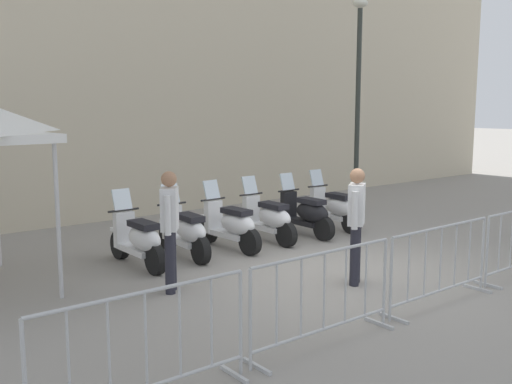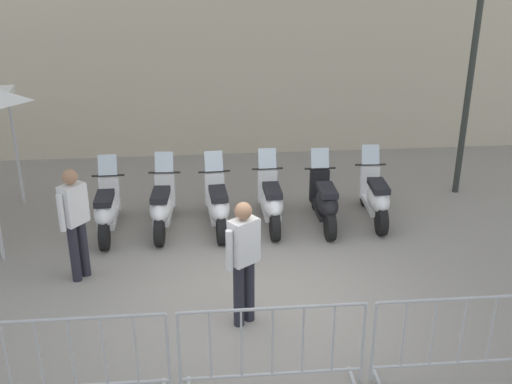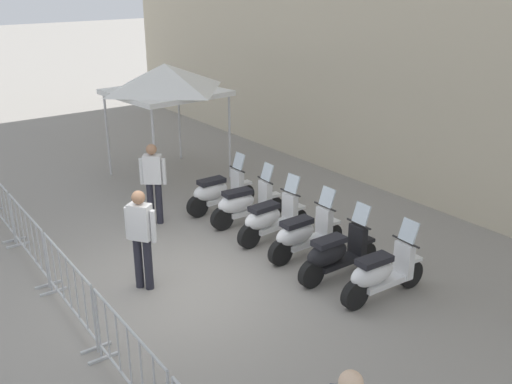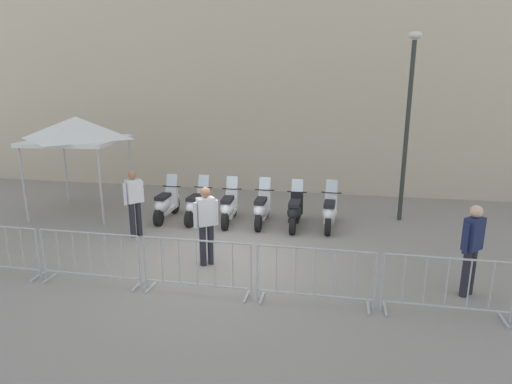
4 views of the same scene
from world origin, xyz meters
TOP-DOWN VIEW (x-y plane):
  - ground_plane at (0.00, 0.00)m, footprint 120.00×120.00m
  - building_facade at (0.77, 7.51)m, footprint 28.10×5.25m
  - motorcycle_0 at (-2.07, 2.59)m, footprint 0.56×1.73m
  - motorcycle_1 at (-1.15, 2.56)m, footprint 0.65×1.72m
  - motorcycle_2 at (-0.21, 2.43)m, footprint 0.56×1.72m
  - motorcycle_3 at (0.71, 2.39)m, footprint 0.56×1.73m
  - motorcycle_4 at (1.63, 2.22)m, footprint 0.58×1.73m
  - motorcycle_5 at (2.57, 2.23)m, footprint 0.62×1.72m
  - barrier_segment_1 at (-2.33, -1.50)m, footprint 2.07×0.63m
  - barrier_segment_2 at (-0.18, -1.72)m, footprint 2.07×0.63m
  - barrier_segment_3 at (1.98, -1.94)m, footprint 2.07×0.63m
  - barrier_segment_4 at (4.13, -2.16)m, footprint 2.07×0.63m
  - street_lamp at (4.66, 3.20)m, footprint 0.36×0.36m
  - officer_near_row_end at (-2.44, 1.20)m, footprint 0.41×0.43m
  - officer_mid_plaza at (4.81, -1.34)m, footprint 0.45×0.40m
  - officer_by_barriers at (-0.26, -0.41)m, footprint 0.49×0.37m
  - canopy_tent at (-4.81, 3.14)m, footprint 2.48×2.48m

SIDE VIEW (x-z plane):
  - ground_plane at x=0.00m, z-range 0.00..0.00m
  - motorcycle_0 at x=-2.07m, z-range -0.16..1.07m
  - motorcycle_1 at x=-1.15m, z-range -0.16..1.07m
  - motorcycle_2 at x=-0.21m, z-range -0.16..1.07m
  - motorcycle_3 at x=0.71m, z-range -0.16..1.07m
  - motorcycle_4 at x=1.63m, z-range -0.16..1.07m
  - motorcycle_5 at x=2.57m, z-range -0.16..1.07m
  - barrier_segment_1 at x=-2.33m, z-range -0.01..1.06m
  - barrier_segment_2 at x=-0.18m, z-range -0.01..1.06m
  - barrier_segment_3 at x=1.98m, z-range -0.01..1.06m
  - barrier_segment_4 at x=4.13m, z-range -0.01..1.06m
  - officer_near_row_end at x=-2.44m, z-range 0.12..1.85m
  - officer_mid_plaza at x=4.81m, z-range 0.12..1.85m
  - officer_by_barriers at x=-0.26m, z-range 0.12..1.85m
  - canopy_tent at x=-4.81m, z-range 1.06..3.97m
  - street_lamp at x=4.66m, z-range 0.58..5.74m
  - building_facade at x=0.77m, z-range 0.00..12.58m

